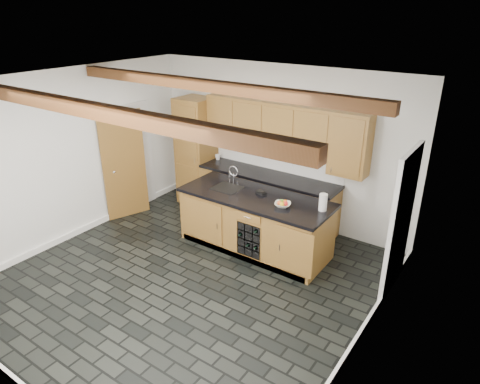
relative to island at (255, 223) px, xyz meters
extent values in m
plane|color=black|center=(-0.31, -1.28, -0.46)|extent=(5.00, 5.00, 0.00)
plane|color=white|center=(-0.31, 1.22, 0.94)|extent=(5.00, 0.00, 5.00)
plane|color=white|center=(-2.81, -1.28, 0.94)|extent=(0.00, 5.00, 5.00)
plane|color=white|center=(2.19, -1.28, 0.94)|extent=(0.00, 5.00, 5.00)
plane|color=white|center=(-0.31, -1.28, 2.34)|extent=(5.00, 5.00, 0.00)
cube|color=#572E16|center=(-0.31, -2.48, 2.24)|extent=(4.90, 0.15, 0.15)
cube|color=#572E16|center=(-0.31, -0.68, 2.24)|extent=(4.90, 0.15, 0.15)
cube|color=white|center=(-2.79, -1.28, -0.41)|extent=(0.04, 5.00, 0.10)
cube|color=white|center=(2.17, -1.28, -0.41)|extent=(0.04, 5.00, 0.10)
cube|color=white|center=(-2.78, 0.02, 0.56)|extent=(0.06, 0.94, 2.04)
cube|color=olive|center=(-2.63, -0.33, 0.54)|extent=(0.31, 0.77, 2.00)
cube|color=white|center=(2.16, 0.22, 0.56)|extent=(0.06, 0.98, 2.04)
cube|color=black|center=(2.19, 0.22, 0.54)|extent=(0.02, 0.86, 1.96)
cube|color=olive|center=(-1.96, 0.92, 0.59)|extent=(0.65, 0.60, 2.10)
cube|color=olive|center=(-0.33, 0.92, -0.02)|extent=(2.60, 0.60, 0.88)
cube|color=black|center=(-0.33, 0.92, 0.44)|extent=(2.64, 0.62, 0.05)
cube|color=white|center=(-0.33, 1.21, 0.73)|extent=(2.60, 0.02, 0.52)
cube|color=olive|center=(-0.43, 1.04, 1.36)|extent=(2.40, 0.35, 0.75)
cube|color=olive|center=(1.07, 1.04, 1.24)|extent=(0.60, 0.35, 1.00)
cube|color=olive|center=(-0.01, 0.02, -0.02)|extent=(2.40, 0.90, 0.88)
cube|color=black|center=(-0.01, 0.02, 0.44)|extent=(2.46, 0.96, 0.05)
cube|color=olive|center=(-0.73, -0.45, 0.02)|extent=(0.80, 0.02, 0.70)
cube|color=olive|center=(0.94, -0.45, 0.02)|extent=(0.60, 0.02, 0.70)
cube|color=black|center=(0.17, -0.29, -0.06)|extent=(0.42, 0.30, 0.56)
cylinder|color=black|center=(0.03, -0.33, 0.01)|extent=(0.07, 0.26, 0.07)
cylinder|color=black|center=(0.31, -0.33, -0.13)|extent=(0.07, 0.26, 0.07)
cylinder|color=black|center=(0.17, -0.33, -0.13)|extent=(0.07, 0.26, 0.07)
cylinder|color=black|center=(0.31, -0.33, 0.15)|extent=(0.07, 0.26, 0.07)
cube|color=black|center=(-0.56, 0.02, 0.46)|extent=(0.45, 0.40, 0.02)
cylinder|color=silver|center=(-0.56, 0.20, 0.57)|extent=(0.02, 0.02, 0.20)
torus|color=silver|center=(-0.56, 0.20, 0.71)|extent=(0.18, 0.02, 0.18)
cylinder|color=silver|center=(-0.64, 0.20, 0.51)|extent=(0.02, 0.02, 0.08)
cylinder|color=silver|center=(-0.48, 0.20, 0.51)|extent=(0.02, 0.02, 0.08)
cube|color=black|center=(0.03, 0.13, 0.48)|extent=(0.19, 0.14, 0.04)
cylinder|color=black|center=(0.03, 0.13, 0.51)|extent=(0.11, 0.11, 0.01)
imported|color=silver|center=(0.53, -0.08, 0.49)|extent=(0.31, 0.31, 0.06)
sphere|color=red|center=(0.58, -0.08, 0.53)|extent=(0.07, 0.07, 0.07)
sphere|color=orange|center=(0.55, -0.03, 0.53)|extent=(0.07, 0.07, 0.07)
sphere|color=#4C8023|center=(0.49, -0.05, 0.53)|extent=(0.07, 0.07, 0.07)
sphere|color=#D75020|center=(0.49, -0.11, 0.53)|extent=(0.07, 0.07, 0.07)
sphere|color=gold|center=(0.55, -0.12, 0.53)|extent=(0.07, 0.07, 0.07)
cylinder|color=white|center=(1.08, 0.14, 0.59)|extent=(0.12, 0.12, 0.26)
imported|color=white|center=(-1.54, 1.05, 0.51)|extent=(0.12, 0.12, 0.10)
camera|label=1|loc=(3.28, -5.14, 3.20)|focal=32.00mm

